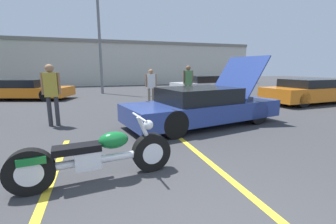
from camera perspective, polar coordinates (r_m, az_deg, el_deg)
parking_stripe_middle at (r=3.43m, az=-29.46°, el=-19.98°), size 0.12×5.40×0.01m
parking_stripe_back at (r=3.85m, az=14.40°, el=-15.36°), size 0.12×5.40×0.01m
far_building at (r=25.05m, az=-15.87°, el=12.09°), size 32.00×4.20×4.40m
light_pole at (r=16.27m, az=-16.92°, el=20.74°), size 1.21×0.28×8.36m
motorcycle at (r=3.60m, az=-17.80°, el=-10.77°), size 2.39×0.70×0.95m
show_car_hood_open at (r=6.91m, az=8.99°, el=1.53°), size 5.04×2.72×2.08m
parked_car_right_row at (r=12.94m, az=32.06°, el=4.43°), size 4.76×2.20×1.18m
parked_car_mid_left_row at (r=14.65m, az=-32.07°, el=4.80°), size 4.79×3.08×1.10m
parked_car_mid_right_row at (r=15.27m, az=9.32°, el=6.71°), size 4.64×2.45×1.21m
spectator_near_motorcycle at (r=11.19m, az=5.12°, el=7.95°), size 0.52×0.24×1.83m
spectator_by_show_car at (r=10.26m, az=-4.33°, el=7.02°), size 0.52×0.22×1.66m
spectator_midground at (r=7.38m, az=-27.52°, el=5.10°), size 0.52×0.24×1.81m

